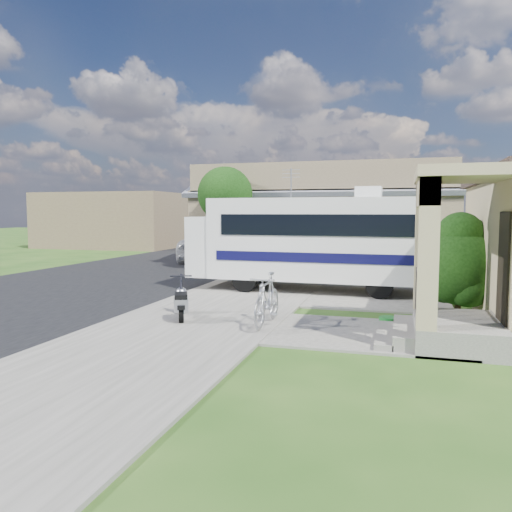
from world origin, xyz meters
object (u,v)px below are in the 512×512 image
(bicycle, at_px, (267,302))
(van, at_px, (237,239))
(motorhome, at_px, (312,239))
(shrub, at_px, (462,263))
(scooter, at_px, (181,303))
(pickup_truck, at_px, (211,246))
(garden_hose, at_px, (388,322))

(bicycle, xyz_separation_m, van, (-7.48, 20.41, 0.25))
(motorhome, distance_m, shrub, 5.12)
(scooter, height_order, pickup_truck, pickup_truck)
(van, height_order, garden_hose, van)
(pickup_truck, distance_m, garden_hose, 16.47)
(shrub, height_order, pickup_truck, shrub)
(motorhome, xyz_separation_m, bicycle, (-0.05, -5.42, -1.13))
(shrub, height_order, garden_hose, shrub)
(van, bearing_deg, motorhome, -61.06)
(scooter, height_order, bicycle, bicycle)
(bicycle, xyz_separation_m, pickup_truck, (-6.93, 14.30, 0.22))
(bicycle, height_order, van, van)
(motorhome, xyz_separation_m, scooter, (-2.18, -5.36, -1.26))
(motorhome, bearing_deg, scooter, -111.11)
(motorhome, distance_m, bicycle, 5.54)
(motorhome, distance_m, scooter, 5.92)
(shrub, bearing_deg, garden_hose, -134.77)
(shrub, xyz_separation_m, bicycle, (-4.32, -2.62, -0.75))
(scooter, xyz_separation_m, garden_hose, (4.74, 0.84, -0.36))
(motorhome, height_order, pickup_truck, motorhome)
(van, bearing_deg, bicycle, -67.62)
(motorhome, xyz_separation_m, garden_hose, (2.56, -4.52, -1.62))
(van, distance_m, garden_hose, 21.98)
(scooter, bearing_deg, van, 80.21)
(van, bearing_deg, pickup_truck, -82.62)
(shrub, xyz_separation_m, pickup_truck, (-11.25, 11.69, -0.53))
(scooter, relative_size, van, 0.25)
(bicycle, bearing_deg, shrub, 31.92)
(motorhome, relative_size, shrub, 3.00)
(scooter, bearing_deg, motorhome, 43.36)
(bicycle, distance_m, pickup_truck, 15.90)
(motorhome, bearing_deg, garden_hose, -59.48)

